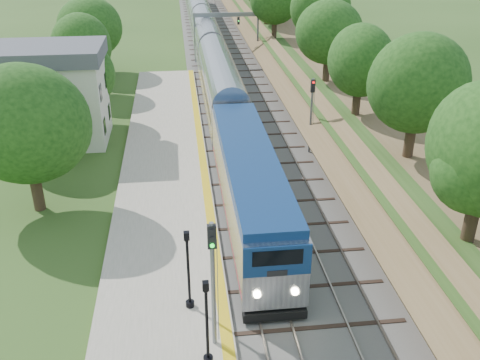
{
  "coord_description": "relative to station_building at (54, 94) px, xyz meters",
  "views": [
    {
      "loc": [
        -3.89,
        -13.4,
        17.16
      ],
      "look_at": [
        -0.5,
        15.21,
        2.8
      ],
      "focal_mm": 40.0,
      "sensor_mm": 36.0,
      "label": 1
    }
  ],
  "objects": [
    {
      "name": "trees_behind_platform",
      "position": [
        2.83,
        -9.33,
        0.44
      ],
      "size": [
        7.82,
        53.32,
        7.21
      ],
      "color": "#332316",
      "rests_on": "ground"
    },
    {
      "name": "yellow_stripe",
      "position": [
        11.65,
        -14.0,
        -3.7
      ],
      "size": [
        0.55,
        68.0,
        0.01
      ],
      "primitive_type": "cube",
      "color": "gold",
      "rests_on": "platform"
    },
    {
      "name": "embankment",
      "position": [
        24.35,
        30.0,
        -2.14
      ],
      "size": [
        10.64,
        170.0,
        11.7
      ],
      "color": "brown",
      "rests_on": "ground"
    },
    {
      "name": "station_building",
      "position": [
        0.0,
        0.0,
        0.0
      ],
      "size": [
        8.6,
        6.6,
        8.0
      ],
      "color": "silver",
      "rests_on": "ground"
    },
    {
      "name": "signal_gantry",
      "position": [
        16.47,
        24.99,
        0.73
      ],
      "size": [
        8.4,
        0.38,
        6.2
      ],
      "color": "slate",
      "rests_on": "ground"
    },
    {
      "name": "lamppost_far",
      "position": [
        10.11,
        -23.11,
        -1.85
      ],
      "size": [
        0.41,
        0.41,
        4.16
      ],
      "color": "black",
      "rests_on": "platform"
    },
    {
      "name": "lamppost_mid",
      "position": [
        10.74,
        -26.75,
        -1.87
      ],
      "size": [
        0.41,
        0.41,
        4.11
      ],
      "color": "black",
      "rests_on": "platform"
    },
    {
      "name": "signal_platform",
      "position": [
        11.1,
        -25.65,
        0.03
      ],
      "size": [
        0.36,
        0.28,
        6.09
      ],
      "color": "slate",
      "rests_on": "platform"
    },
    {
      "name": "train",
      "position": [
        14.0,
        25.82,
        -1.76
      ],
      "size": [
        3.09,
        102.68,
        4.54
      ],
      "color": "black",
      "rests_on": "trackbed"
    },
    {
      "name": "signal_farside",
      "position": [
        20.2,
        -5.08,
        -0.3
      ],
      "size": [
        0.33,
        0.26,
        6.0
      ],
      "color": "slate",
      "rests_on": "ground"
    },
    {
      "name": "trackbed",
      "position": [
        16.0,
        30.0,
        -4.02
      ],
      "size": [
        9.5,
        170.0,
        0.28
      ],
      "color": "#4C4944",
      "rests_on": "ground"
    },
    {
      "name": "platform",
      "position": [
        8.8,
        -14.0,
        -3.9
      ],
      "size": [
        6.4,
        68.0,
        0.38
      ],
      "primitive_type": "cube",
      "color": "gray",
      "rests_on": "ground"
    }
  ]
}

